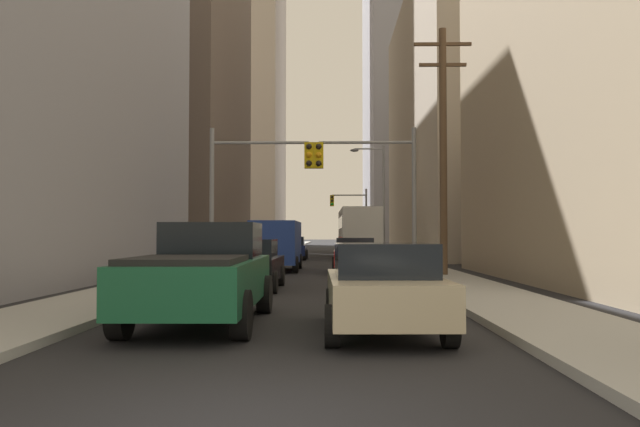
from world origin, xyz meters
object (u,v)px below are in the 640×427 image
object	(u,v)px
city_bus	(358,231)
cargo_van_blue	(277,243)
traffic_signal_near_left	(256,175)
sedan_black	(249,264)
traffic_signal_far_right	(351,210)
sedan_navy	(292,248)
traffic_signal_near_right	(370,175)
sedan_beige	(383,288)
pickup_truck_green	(204,274)
sedan_red	(354,255)

from	to	relation	value
city_bus	cargo_van_blue	bearing A→B (deg)	-105.79
cargo_van_blue	traffic_signal_near_left	bearing A→B (deg)	-98.75
sedan_black	traffic_signal_far_right	xyz separation A→B (m)	(4.36, 40.76, 3.26)
sedan_navy	traffic_signal_far_right	xyz separation A→B (m)	(4.43, 18.25, 3.26)
sedan_black	traffic_signal_near_right	size ratio (longest dim) A/B	0.70
sedan_beige	sedan_navy	distance (m)	31.16
pickup_truck_green	cargo_van_blue	bearing A→B (deg)	90.40
pickup_truck_green	sedan_red	bearing A→B (deg)	77.88
city_bus	pickup_truck_green	world-z (taller)	city_bus
pickup_truck_green	city_bus	bearing A→B (deg)	82.52
traffic_signal_far_right	traffic_signal_near_right	bearing A→B (deg)	-90.47
city_bus	sedan_black	xyz separation A→B (m)	(-4.41, -25.43, -1.16)
sedan_red	traffic_signal_near_right	bearing A→B (deg)	-75.47
traffic_signal_near_left	sedan_black	bearing A→B (deg)	-85.19
traffic_signal_near_left	city_bus	bearing A→B (deg)	75.45
sedan_black	sedan_red	xyz separation A→B (m)	(3.52, 8.55, 0.00)
city_bus	sedan_black	bearing A→B (deg)	-99.83
sedan_beige	sedan_red	distance (m)	17.02
city_bus	pickup_truck_green	size ratio (longest dim) A/B	2.13
sedan_navy	traffic_signal_far_right	size ratio (longest dim) A/B	0.70
pickup_truck_green	traffic_signal_near_left	bearing A→B (deg)	92.72
traffic_signal_near_left	traffic_signal_near_right	xyz separation A→B (m)	(4.62, -0.00, -0.00)
cargo_van_blue	sedan_navy	size ratio (longest dim) A/B	1.24
sedan_black	cargo_van_blue	bearing A→B (deg)	90.04
sedan_beige	traffic_signal_far_right	xyz separation A→B (m)	(1.00, 49.22, 3.26)
sedan_beige	traffic_signal_near_left	bearing A→B (deg)	104.72
sedan_navy	pickup_truck_green	bearing A→B (deg)	-89.66
sedan_beige	city_bus	bearing A→B (deg)	88.23
city_bus	sedan_black	distance (m)	25.84
sedan_red	traffic_signal_near_left	bearing A→B (deg)	-151.85
city_bus	sedan_beige	xyz separation A→B (m)	(-1.05, -33.90, -1.16)
cargo_van_blue	traffic_signal_near_left	world-z (taller)	traffic_signal_near_left
sedan_navy	traffic_signal_far_right	world-z (taller)	traffic_signal_far_right
cargo_van_blue	traffic_signal_near_left	xyz separation A→B (m)	(-0.53, -3.44, 2.78)
sedan_black	sedan_navy	bearing A→B (deg)	90.16
sedan_beige	sedan_black	distance (m)	9.11
city_bus	traffic_signal_near_left	bearing A→B (deg)	-104.55
cargo_van_blue	traffic_signal_near_right	world-z (taller)	traffic_signal_near_right
sedan_navy	traffic_signal_near_left	world-z (taller)	traffic_signal_near_left
pickup_truck_green	sedan_beige	xyz separation A→B (m)	(3.25, -1.16, -0.16)
cargo_van_blue	sedan_red	xyz separation A→B (m)	(3.52, -1.27, -0.52)
cargo_van_blue	traffic_signal_far_right	size ratio (longest dim) A/B	0.87
pickup_truck_green	traffic_signal_near_right	bearing A→B (deg)	73.83
sedan_beige	sedan_red	xyz separation A→B (m)	(0.16, 17.02, 0.00)
pickup_truck_green	traffic_signal_near_left	distance (m)	14.05
traffic_signal_far_right	sedan_navy	bearing A→B (deg)	-103.64
sedan_beige	traffic_signal_far_right	world-z (taller)	traffic_signal_far_right
sedan_black	sedan_red	bearing A→B (deg)	67.63
sedan_navy	sedan_red	bearing A→B (deg)	-75.60
sedan_black	sedan_navy	size ratio (longest dim) A/B	1.00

